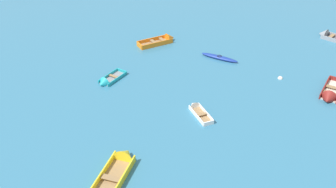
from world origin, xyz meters
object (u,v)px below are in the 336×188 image
Objects in this scene: rowboat_white_far_right at (197,109)px; kayak_deep_blue_cluster_inner at (219,57)px; mooring_buoy_between_boats_left at (280,79)px; rowboat_maroon_center at (330,95)px; rowboat_grey_midfield_left at (329,36)px; rowboat_orange_far_back at (163,40)px; rowboat_turquoise_near_right at (107,82)px; rowboat_yellow_back_row_left at (120,165)px.

rowboat_white_far_right is 0.90× the size of kayak_deep_blue_cluster_inner.
rowboat_white_far_right is at bearing -155.55° from mooring_buoy_between_boats_left.
rowboat_grey_midfield_left is at bearing 62.66° from rowboat_maroon_center.
rowboat_maroon_center is at bearing 1.58° from rowboat_white_far_right.
kayak_deep_blue_cluster_inner reaches higher than mooring_buoy_between_boats_left.
rowboat_orange_far_back is at bearing 136.10° from mooring_buoy_between_boats_left.
rowboat_white_far_right is (6.43, -4.92, 0.01)m from rowboat_turquoise_near_right.
rowboat_turquoise_near_right is 22.75m from rowboat_grey_midfield_left.
rowboat_orange_far_back reaches higher than kayak_deep_blue_cluster_inner.
rowboat_turquoise_near_right is 0.78× the size of rowboat_grey_midfield_left.
rowboat_grey_midfield_left is (22.08, 5.48, 0.05)m from rowboat_turquoise_near_right.
rowboat_orange_far_back is at bearing 51.14° from rowboat_turquoise_near_right.
rowboat_grey_midfield_left is 1.15× the size of kayak_deep_blue_cluster_inner.
rowboat_orange_far_back reaches higher than mooring_buoy_between_boats_left.
rowboat_maroon_center is at bearing -117.34° from rowboat_grey_midfield_left.
rowboat_maroon_center is 1.32× the size of rowboat_white_far_right.
rowboat_turquoise_near_right is 0.63× the size of rowboat_yellow_back_row_left.
rowboat_grey_midfield_left is 8.79× the size of mooring_buoy_between_boats_left.
rowboat_yellow_back_row_left reaches higher than rowboat_orange_far_back.
rowboat_turquoise_near_right reaches higher than mooring_buoy_between_boats_left.
rowboat_turquoise_near_right is 0.89× the size of kayak_deep_blue_cluster_inner.
rowboat_grey_midfield_left reaches higher than rowboat_orange_far_back.
rowboat_grey_midfield_left is at bearing 33.60° from rowboat_white_far_right.
rowboat_turquoise_near_right reaches higher than kayak_deep_blue_cluster_inner.
rowboat_white_far_right is at bearing -146.40° from rowboat_grey_midfield_left.
mooring_buoy_between_boats_left is (8.64, -8.31, -0.20)m from rowboat_orange_far_back.
rowboat_white_far_right is at bearing -37.39° from rowboat_turquoise_near_right.
mooring_buoy_between_boats_left is (14.23, -1.37, -0.13)m from rowboat_turquoise_near_right.
rowboat_orange_far_back is at bearing 94.06° from rowboat_white_far_right.
rowboat_orange_far_back is (-11.26, 11.57, 0.01)m from rowboat_maroon_center.
rowboat_maroon_center is at bearing -15.36° from rowboat_turquoise_near_right.
mooring_buoy_between_boats_left is (-2.63, 3.26, -0.19)m from rowboat_maroon_center.
kayak_deep_blue_cluster_inner is at bearing 135.16° from mooring_buoy_between_boats_left.
rowboat_grey_midfield_left is at bearing 13.02° from kayak_deep_blue_cluster_inner.
rowboat_turquoise_near_right is at bearing 93.81° from rowboat_yellow_back_row_left.
rowboat_white_far_right is 0.63× the size of rowboat_yellow_back_row_left.
rowboat_grey_midfield_left is 10.42m from mooring_buoy_between_boats_left.
kayak_deep_blue_cluster_inner is (4.53, -4.23, -0.04)m from rowboat_orange_far_back.
mooring_buoy_between_boats_left is at bearing 128.86° from rowboat_maroon_center.
kayak_deep_blue_cluster_inner is 7.64× the size of mooring_buoy_between_boats_left.
rowboat_white_far_right is 7.68m from rowboat_yellow_back_row_left.
mooring_buoy_between_boats_left is (7.79, 3.54, -0.14)m from rowboat_white_far_right.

